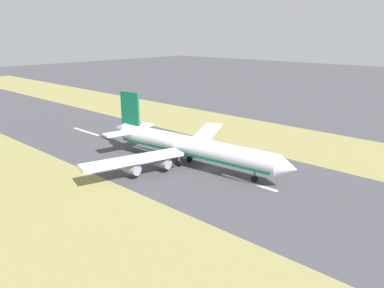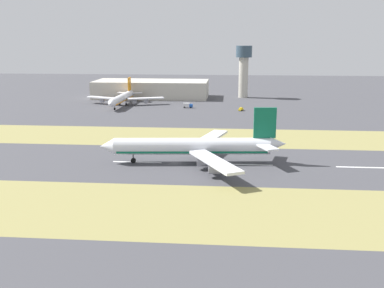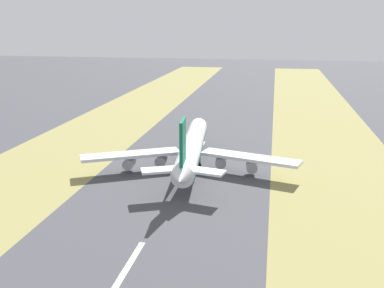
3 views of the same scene
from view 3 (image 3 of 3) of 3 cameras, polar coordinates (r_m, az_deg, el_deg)
name	(u,v)px [view 3 (image 3 of 3)]	position (r m, az deg, el deg)	size (l,w,h in m)	color
ground_plane	(193,160)	(144.92, 0.08, -2.04)	(800.00, 800.00, 0.00)	#424247
grass_median_west	(63,153)	(158.91, -16.10, -1.09)	(40.00, 600.00, 0.01)	olive
grass_median_east	(337,168)	(144.23, 17.99, -2.91)	(40.00, 600.00, 0.01)	olive
centreline_dash_near	(128,265)	(86.07, -8.07, -15.03)	(1.20, 18.00, 0.01)	silver
centreline_dash_mid	(175,188)	(120.92, -2.12, -5.65)	(1.20, 18.00, 0.01)	silver
centreline_dash_far	(200,148)	(158.22, 1.00, -0.54)	(1.20, 18.00, 0.01)	silver
airplane_main_jet	(191,149)	(135.65, -0.07, -0.61)	(63.85, 67.22, 20.20)	silver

